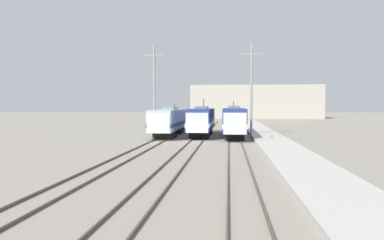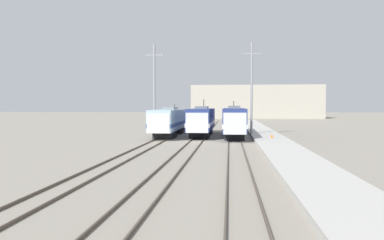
{
  "view_description": "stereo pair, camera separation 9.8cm",
  "coord_description": "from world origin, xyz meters",
  "px_view_note": "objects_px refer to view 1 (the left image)",
  "views": [
    {
      "loc": [
        3.77,
        -43.37,
        4.16
      ],
      "look_at": [
        -0.72,
        2.04,
        2.43
      ],
      "focal_mm": 35.0,
      "sensor_mm": 36.0,
      "label": 1
    },
    {
      "loc": [
        3.86,
        -43.36,
        4.16
      ],
      "look_at": [
        -0.72,
        2.04,
        2.43
      ],
      "focal_mm": 35.0,
      "sensor_mm": 36.0,
      "label": 2
    }
  ],
  "objects_px": {
    "locomotive_far_left": "(170,121)",
    "locomotive_center": "(202,121)",
    "traffic_cone": "(272,136)",
    "catenary_tower_left": "(154,88)",
    "catenary_tower_right": "(252,88)",
    "locomotive_far_right": "(234,121)"
  },
  "relations": [
    {
      "from": "catenary_tower_left",
      "to": "locomotive_far_right",
      "type": "bearing_deg",
      "value": -5.24
    },
    {
      "from": "locomotive_center",
      "to": "traffic_cone",
      "type": "distance_m",
      "value": 11.31
    },
    {
      "from": "catenary_tower_right",
      "to": "traffic_cone",
      "type": "height_order",
      "value": "catenary_tower_right"
    },
    {
      "from": "locomotive_far_left",
      "to": "catenary_tower_left",
      "type": "relative_size",
      "value": 1.43
    },
    {
      "from": "locomotive_far_left",
      "to": "locomotive_far_right",
      "type": "bearing_deg",
      "value": -7.6
    },
    {
      "from": "locomotive_far_left",
      "to": "locomotive_far_right",
      "type": "distance_m",
      "value": 8.96
    },
    {
      "from": "catenary_tower_left",
      "to": "locomotive_far_left",
      "type": "bearing_deg",
      "value": 4.57
    },
    {
      "from": "locomotive_center",
      "to": "catenary_tower_right",
      "type": "bearing_deg",
      "value": -3.01
    },
    {
      "from": "locomotive_far_right",
      "to": "catenary_tower_left",
      "type": "relative_size",
      "value": 1.4
    },
    {
      "from": "locomotive_far_left",
      "to": "traffic_cone",
      "type": "bearing_deg",
      "value": -26.88
    },
    {
      "from": "locomotive_far_right",
      "to": "traffic_cone",
      "type": "bearing_deg",
      "value": -51.62
    },
    {
      "from": "locomotive_far_left",
      "to": "locomotive_far_right",
      "type": "relative_size",
      "value": 1.02
    },
    {
      "from": "locomotive_far_right",
      "to": "traffic_cone",
      "type": "relative_size",
      "value": 33.21
    },
    {
      "from": "locomotive_center",
      "to": "catenary_tower_left",
      "type": "xyz_separation_m",
      "value": [
        -6.6,
        -0.36,
        4.48
      ]
    },
    {
      "from": "locomotive_far_left",
      "to": "locomotive_center",
      "type": "height_order",
      "value": "locomotive_center"
    },
    {
      "from": "catenary_tower_left",
      "to": "catenary_tower_right",
      "type": "distance_m",
      "value": 13.41
    },
    {
      "from": "locomotive_far_left",
      "to": "catenary_tower_left",
      "type": "distance_m",
      "value": 5.02
    },
    {
      "from": "locomotive_far_right",
      "to": "locomotive_center",
      "type": "bearing_deg",
      "value": 162.85
    },
    {
      "from": "traffic_cone",
      "to": "catenary_tower_left",
      "type": "bearing_deg",
      "value": 156.98
    },
    {
      "from": "locomotive_far_right",
      "to": "catenary_tower_right",
      "type": "relative_size",
      "value": 1.4
    },
    {
      "from": "locomotive_far_left",
      "to": "catenary_tower_right",
      "type": "height_order",
      "value": "catenary_tower_right"
    },
    {
      "from": "locomotive_far_right",
      "to": "catenary_tower_left",
      "type": "height_order",
      "value": "catenary_tower_left"
    }
  ]
}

